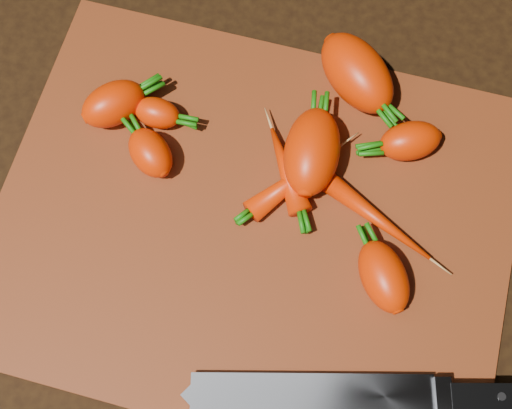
# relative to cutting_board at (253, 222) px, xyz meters

# --- Properties ---
(ground) EXTENTS (2.00, 2.00, 0.01)m
(ground) POSITION_rel_cutting_board_xyz_m (0.00, 0.00, -0.01)
(ground) COLOR black
(cutting_board) EXTENTS (0.50, 0.40, 0.01)m
(cutting_board) POSITION_rel_cutting_board_xyz_m (0.00, 0.00, 0.00)
(cutting_board) COLOR maroon
(cutting_board) RESTS_ON ground
(carrot_0) EXTENTS (0.08, 0.08, 0.04)m
(carrot_0) POSITION_rel_cutting_board_xyz_m (-0.17, 0.08, 0.03)
(carrot_0) COLOR red
(carrot_0) RESTS_ON cutting_board
(carrot_1) EXTENTS (0.07, 0.07, 0.04)m
(carrot_1) POSITION_rel_cutting_board_xyz_m (-0.11, 0.04, 0.02)
(carrot_1) COLOR red
(carrot_1) RESTS_ON cutting_board
(carrot_2) EXTENTS (0.11, 0.11, 0.06)m
(carrot_2) POSITION_rel_cutting_board_xyz_m (0.06, 0.17, 0.03)
(carrot_2) COLOR red
(carrot_2) RESTS_ON cutting_board
(carrot_3) EXTENTS (0.06, 0.10, 0.05)m
(carrot_3) POSITION_rel_cutting_board_xyz_m (0.04, 0.07, 0.03)
(carrot_3) COLOR red
(carrot_3) RESTS_ON cutting_board
(carrot_4) EXTENTS (0.07, 0.06, 0.04)m
(carrot_4) POSITION_rel_cutting_board_xyz_m (0.13, 0.11, 0.03)
(carrot_4) COLOR red
(carrot_4) RESTS_ON cutting_board
(carrot_5) EXTENTS (0.05, 0.03, 0.03)m
(carrot_5) POSITION_rel_cutting_board_xyz_m (-0.12, 0.08, 0.02)
(carrot_5) COLOR red
(carrot_5) RESTS_ON cutting_board
(carrot_6) EXTENTS (0.07, 0.08, 0.04)m
(carrot_6) POSITION_rel_cutting_board_xyz_m (0.13, -0.03, 0.03)
(carrot_6) COLOR red
(carrot_6) RESTS_ON cutting_board
(carrot_7) EXTENTS (0.09, 0.10, 0.02)m
(carrot_7) POSITION_rel_cutting_board_xyz_m (0.03, 0.05, 0.02)
(carrot_7) COLOR red
(carrot_7) RESTS_ON cutting_board
(carrot_8) EXTENTS (0.12, 0.07, 0.02)m
(carrot_8) POSITION_rel_cutting_board_xyz_m (0.11, 0.03, 0.02)
(carrot_8) COLOR red
(carrot_8) RESTS_ON cutting_board
(carrot_9) EXTENTS (0.07, 0.09, 0.02)m
(carrot_9) POSITION_rel_cutting_board_xyz_m (0.02, 0.06, 0.02)
(carrot_9) COLOR red
(carrot_9) RESTS_ON cutting_board
(knife) EXTENTS (0.35, 0.12, 0.02)m
(knife) POSITION_rel_cutting_board_xyz_m (0.11, -0.14, 0.01)
(knife) COLOR gray
(knife) RESTS_ON cutting_board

